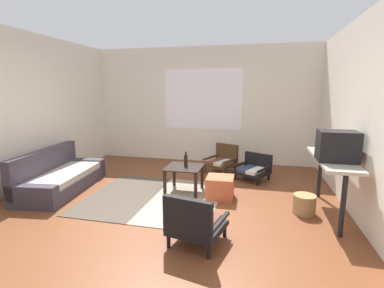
{
  "coord_description": "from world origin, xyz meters",
  "views": [
    {
      "loc": [
        1.32,
        -3.57,
        1.69
      ],
      "look_at": [
        0.2,
        1.12,
        0.78
      ],
      "focal_mm": 26.32,
      "sensor_mm": 36.0,
      "label": 1
    }
  ],
  "objects_px": {
    "ottoman_orange": "(220,187)",
    "glass_bottle": "(186,160)",
    "armchair_corner": "(254,168)",
    "wicker_basket": "(304,204)",
    "armchair_striped_foreground": "(194,223)",
    "couch": "(60,177)",
    "crt_television": "(337,146)",
    "coffee_table": "(184,171)",
    "armchair_by_window": "(222,160)",
    "console_shelf": "(332,164)",
    "clay_vase": "(327,144)"
  },
  "relations": [
    {
      "from": "ottoman_orange",
      "to": "glass_bottle",
      "type": "relative_size",
      "value": 1.71
    },
    {
      "from": "armchair_corner",
      "to": "wicker_basket",
      "type": "height_order",
      "value": "armchair_corner"
    },
    {
      "from": "armchair_striped_foreground",
      "to": "armchair_corner",
      "type": "bearing_deg",
      "value": 77.43
    },
    {
      "from": "couch",
      "to": "armchair_striped_foreground",
      "type": "distance_m",
      "value": 2.94
    },
    {
      "from": "crt_television",
      "to": "armchair_corner",
      "type": "bearing_deg",
      "value": 124.2
    },
    {
      "from": "coffee_table",
      "to": "wicker_basket",
      "type": "relative_size",
      "value": 1.95
    },
    {
      "from": "crt_television",
      "to": "glass_bottle",
      "type": "bearing_deg",
      "value": 164.81
    },
    {
      "from": "armchair_by_window",
      "to": "armchair_striped_foreground",
      "type": "height_order",
      "value": "armchair_striped_foreground"
    },
    {
      "from": "glass_bottle",
      "to": "armchair_striped_foreground",
      "type": "bearing_deg",
      "value": -72.15
    },
    {
      "from": "coffee_table",
      "to": "armchair_striped_foreground",
      "type": "xyz_separation_m",
      "value": [
        0.55,
        -1.6,
        -0.09
      ]
    },
    {
      "from": "armchair_by_window",
      "to": "console_shelf",
      "type": "distance_m",
      "value": 2.48
    },
    {
      "from": "armchair_by_window",
      "to": "clay_vase",
      "type": "height_order",
      "value": "clay_vase"
    },
    {
      "from": "couch",
      "to": "coffee_table",
      "type": "bearing_deg",
      "value": 10.48
    },
    {
      "from": "ottoman_orange",
      "to": "armchair_striped_foreground",
      "type": "bearing_deg",
      "value": -93.06
    },
    {
      "from": "clay_vase",
      "to": "glass_bottle",
      "type": "height_order",
      "value": "clay_vase"
    },
    {
      "from": "ottoman_orange",
      "to": "crt_television",
      "type": "height_order",
      "value": "crt_television"
    },
    {
      "from": "coffee_table",
      "to": "armchair_by_window",
      "type": "height_order",
      "value": "armchair_by_window"
    },
    {
      "from": "couch",
      "to": "crt_television",
      "type": "xyz_separation_m",
      "value": [
        4.3,
        -0.15,
        0.78
      ]
    },
    {
      "from": "coffee_table",
      "to": "clay_vase",
      "type": "height_order",
      "value": "clay_vase"
    },
    {
      "from": "wicker_basket",
      "to": "armchair_striped_foreground",
      "type": "bearing_deg",
      "value": -138.17
    },
    {
      "from": "glass_bottle",
      "to": "ottoman_orange",
      "type": "bearing_deg",
      "value": -15.61
    },
    {
      "from": "armchair_by_window",
      "to": "armchair_corner",
      "type": "relative_size",
      "value": 0.97
    },
    {
      "from": "armchair_striped_foreground",
      "to": "console_shelf",
      "type": "distance_m",
      "value": 2.1
    },
    {
      "from": "console_shelf",
      "to": "crt_television",
      "type": "xyz_separation_m",
      "value": [
        -0.0,
        -0.19,
        0.29
      ]
    },
    {
      "from": "armchair_corner",
      "to": "wicker_basket",
      "type": "bearing_deg",
      "value": -63.03
    },
    {
      "from": "armchair_striped_foreground",
      "to": "crt_television",
      "type": "xyz_separation_m",
      "value": [
        1.62,
        1.06,
        0.73
      ]
    },
    {
      "from": "coffee_table",
      "to": "clay_vase",
      "type": "xyz_separation_m",
      "value": [
        2.17,
        0.02,
        0.56
      ]
    },
    {
      "from": "armchair_striped_foreground",
      "to": "console_shelf",
      "type": "height_order",
      "value": "console_shelf"
    },
    {
      "from": "ottoman_orange",
      "to": "console_shelf",
      "type": "xyz_separation_m",
      "value": [
        1.55,
        -0.23,
        0.53
      ]
    },
    {
      "from": "armchair_corner",
      "to": "clay_vase",
      "type": "xyz_separation_m",
      "value": [
        1.05,
        -0.97,
        0.7
      ]
    },
    {
      "from": "couch",
      "to": "clay_vase",
      "type": "relative_size",
      "value": 5.8
    },
    {
      "from": "armchair_corner",
      "to": "armchair_by_window",
      "type": "bearing_deg",
      "value": 149.27
    },
    {
      "from": "couch",
      "to": "wicker_basket",
      "type": "bearing_deg",
      "value": -0.59
    },
    {
      "from": "couch",
      "to": "console_shelf",
      "type": "distance_m",
      "value": 4.33
    },
    {
      "from": "console_shelf",
      "to": "glass_bottle",
      "type": "bearing_deg",
      "value": 169.58
    },
    {
      "from": "ottoman_orange",
      "to": "wicker_basket",
      "type": "distance_m",
      "value": 1.26
    },
    {
      "from": "armchair_by_window",
      "to": "glass_bottle",
      "type": "distance_m",
      "value": 1.45
    },
    {
      "from": "console_shelf",
      "to": "clay_vase",
      "type": "distance_m",
      "value": 0.43
    },
    {
      "from": "console_shelf",
      "to": "clay_vase",
      "type": "height_order",
      "value": "clay_vase"
    },
    {
      "from": "armchair_corner",
      "to": "console_shelf",
      "type": "xyz_separation_m",
      "value": [
        1.05,
        -1.35,
        0.49
      ]
    },
    {
      "from": "couch",
      "to": "armchair_corner",
      "type": "bearing_deg",
      "value": 23.08
    },
    {
      "from": "armchair_by_window",
      "to": "armchair_corner",
      "type": "height_order",
      "value": "armchair_by_window"
    },
    {
      "from": "armchair_by_window",
      "to": "ottoman_orange",
      "type": "height_order",
      "value": "armchair_by_window"
    },
    {
      "from": "coffee_table",
      "to": "ottoman_orange",
      "type": "xyz_separation_m",
      "value": [
        0.63,
        -0.13,
        -0.18
      ]
    },
    {
      "from": "armchair_by_window",
      "to": "crt_television",
      "type": "distance_m",
      "value": 2.68
    },
    {
      "from": "armchair_striped_foreground",
      "to": "wicker_basket",
      "type": "distance_m",
      "value": 1.76
    },
    {
      "from": "armchair_corner",
      "to": "clay_vase",
      "type": "relative_size",
      "value": 2.35
    },
    {
      "from": "armchair_by_window",
      "to": "wicker_basket",
      "type": "height_order",
      "value": "armchair_by_window"
    },
    {
      "from": "armchair_striped_foreground",
      "to": "armchair_corner",
      "type": "distance_m",
      "value": 2.66
    },
    {
      "from": "couch",
      "to": "armchair_by_window",
      "type": "height_order",
      "value": "couch"
    }
  ]
}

